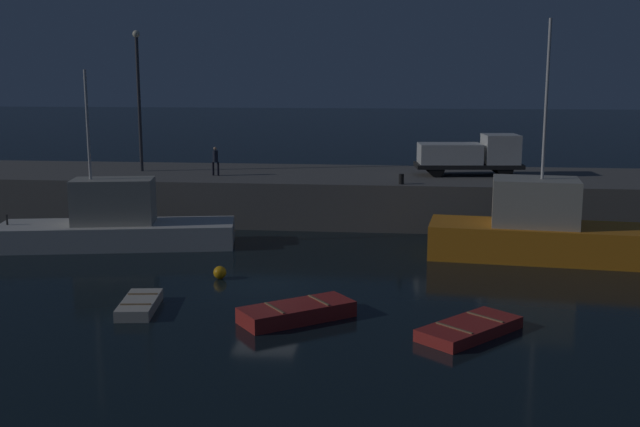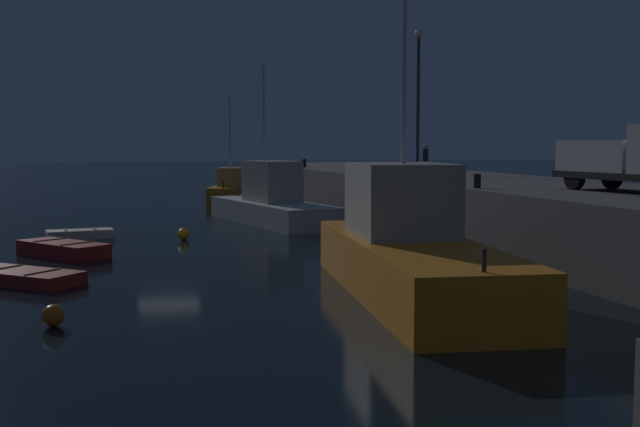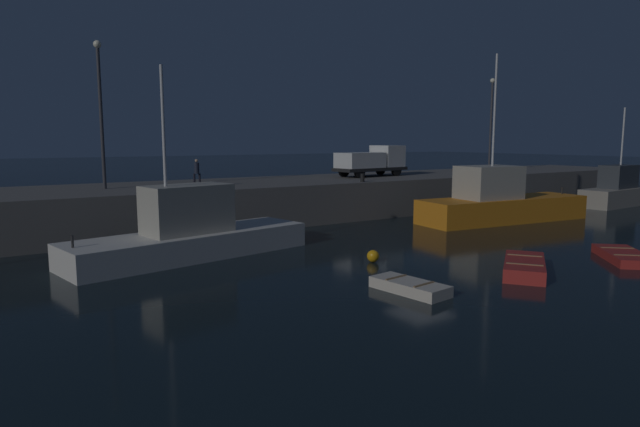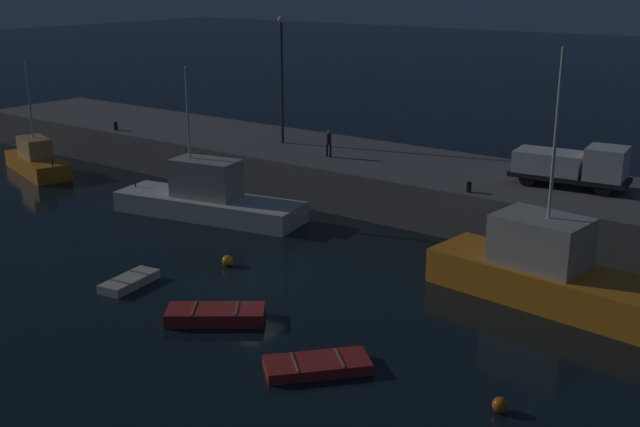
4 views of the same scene
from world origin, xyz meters
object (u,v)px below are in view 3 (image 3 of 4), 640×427
at_px(lamp_post_west, 100,104).
at_px(bollard_west, 362,178).
at_px(mooring_buoy_mid, 373,256).
at_px(utility_truck, 372,161).
at_px(dockworker, 197,171).
at_px(dinghy_red_small, 410,287).
at_px(fishing_trawler_red, 190,234).
at_px(lamp_post_east, 491,117).
at_px(rowboat_white_mid, 524,267).
at_px(fishing_boat_blue, 499,202).
at_px(dinghy_orange_near, 624,256).
at_px(fishing_boat_white, 620,191).

distance_m(lamp_post_west, bollard_west, 16.86).
relative_size(mooring_buoy_mid, utility_truck, 0.09).
relative_size(dockworker, bollard_west, 3.04).
distance_m(dinghy_red_small, utility_truck, 23.64).
height_order(fishing_trawler_red, bollard_west, fishing_trawler_red).
xyz_separation_m(lamp_post_east, utility_truck, (-13.99, -0.42, -3.63)).
distance_m(rowboat_white_mid, bollard_west, 16.17).
bearing_deg(fishing_boat_blue, dinghy_orange_near, -113.72).
relative_size(fishing_boat_blue, fishing_boat_white, 1.32).
height_order(fishing_boat_white, bollard_west, fishing_boat_white).
height_order(dinghy_red_small, bollard_west, bollard_west).
distance_m(lamp_post_west, utility_truck, 20.09).
relative_size(dinghy_red_small, lamp_post_west, 0.36).
distance_m(fishing_boat_blue, dockworker, 19.69).
height_order(fishing_trawler_red, lamp_post_west, lamp_post_west).
xyz_separation_m(utility_truck, bollard_west, (-4.01, -4.09, -0.94)).
distance_m(mooring_buoy_mid, dockworker, 13.78).
height_order(rowboat_white_mid, utility_truck, utility_truck).
bearing_deg(fishing_boat_white, lamp_post_west, 166.85).
relative_size(rowboat_white_mid, mooring_buoy_mid, 7.55).
relative_size(dinghy_orange_near, dockworker, 2.30).
xyz_separation_m(fishing_boat_white, mooring_buoy_mid, (-30.19, -5.55, -0.89)).
distance_m(fishing_trawler_red, fishing_boat_white, 36.70).
height_order(fishing_boat_blue, dinghy_orange_near, fishing_boat_blue).
relative_size(fishing_trawler_red, fishing_boat_blue, 0.95).
xyz_separation_m(mooring_buoy_mid, utility_truck, (11.43, 14.72, 3.52)).
bearing_deg(dockworker, fishing_boat_white, -12.48).
distance_m(fishing_boat_blue, bollard_west, 9.20).
height_order(lamp_post_west, dockworker, lamp_post_west).
distance_m(fishing_trawler_red, rowboat_white_mid, 14.71).
bearing_deg(lamp_post_east, rowboat_white_mid, -136.92).
bearing_deg(rowboat_white_mid, lamp_post_west, 122.18).
relative_size(fishing_boat_white, dinghy_red_small, 3.08).
bearing_deg(fishing_trawler_red, mooring_buoy_mid, -39.64).
bearing_deg(mooring_buoy_mid, dinghy_red_small, -112.55).
relative_size(fishing_trawler_red, dockworker, 7.04).
xyz_separation_m(fishing_boat_white, utility_truck, (-18.77, 9.18, 2.62)).
xyz_separation_m(fishing_trawler_red, dinghy_orange_near, (16.26, -11.22, -0.89)).
relative_size(dinghy_red_small, dockworker, 1.82).
height_order(fishing_boat_white, dinghy_orange_near, fishing_boat_white).
bearing_deg(bollard_west, dockworker, 167.76).
bearing_deg(lamp_post_east, mooring_buoy_mid, -149.21).
relative_size(fishing_trawler_red, rowboat_white_mid, 2.88).
bearing_deg(dinghy_orange_near, dinghy_red_small, 173.41).
bearing_deg(mooring_buoy_mid, dockworker, 104.45).
height_order(fishing_boat_blue, lamp_post_east, lamp_post_east).
bearing_deg(rowboat_white_mid, fishing_trawler_red, 135.28).
height_order(fishing_boat_blue, rowboat_white_mid, fishing_boat_blue).
relative_size(rowboat_white_mid, dockworker, 2.45).
distance_m(lamp_post_east, dockworker, 29.10).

